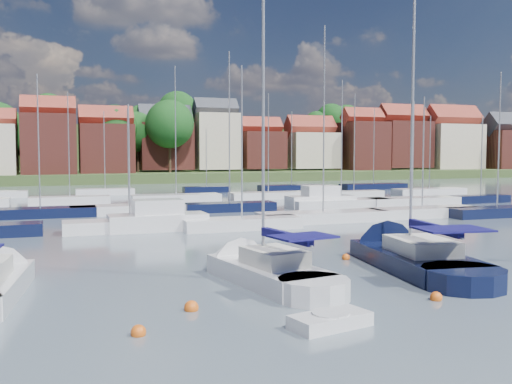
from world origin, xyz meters
name	(u,v)px	position (x,y,z in m)	size (l,w,h in m)	color
ground	(176,205)	(0.00, 40.00, 0.00)	(260.00, 260.00, 0.00)	#404D56
sailboat_centre	(255,270)	(-3.83, 2.82, 0.36)	(4.60, 10.84, 14.34)	silver
sailboat_navy	(399,255)	(4.40, 3.99, 0.35)	(5.16, 13.46, 18.10)	black
tender	(330,321)	(-3.96, -4.83, 0.22)	(2.85, 1.79, 0.57)	silver
buoy_b	(138,336)	(-9.88, -3.62, 0.00)	(0.48, 0.48, 0.48)	#D85914
buoy_c	(191,310)	(-7.72, -1.42, 0.00)	(0.52, 0.52, 0.52)	#D85914
buoy_d	(436,300)	(1.38, -3.11, 0.00)	(0.47, 0.47, 0.47)	#D85914
buoy_e	(346,260)	(2.11, 5.41, 0.00)	(0.42, 0.42, 0.42)	#D85914
marina_field	(204,204)	(1.91, 35.15, 0.43)	(79.62, 41.41, 15.93)	silver
far_shore_town	(114,157)	(2.23, 132.67, 4.61)	(212.46, 90.00, 22.27)	#3B4824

